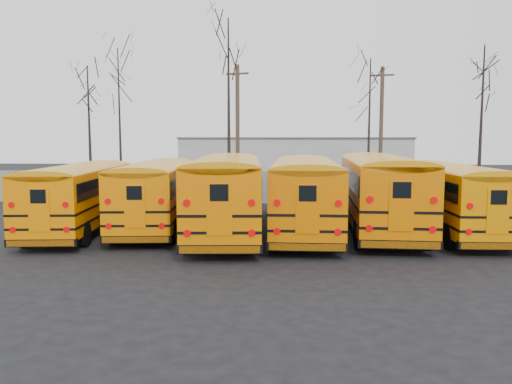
# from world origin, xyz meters

# --- Properties ---
(ground) EXTENTS (120.00, 120.00, 0.00)m
(ground) POSITION_xyz_m (0.00, 0.00, 0.00)
(ground) COLOR black
(ground) RESTS_ON ground
(fence) EXTENTS (40.00, 0.04, 2.00)m
(fence) POSITION_xyz_m (0.00, 12.00, 1.00)
(fence) COLOR gray
(fence) RESTS_ON ground
(distant_building) EXTENTS (22.00, 8.00, 4.00)m
(distant_building) POSITION_xyz_m (2.00, 32.00, 2.00)
(distant_building) COLOR beige
(distant_building) RESTS_ON ground
(bus_a) EXTENTS (3.36, 10.71, 2.95)m
(bus_a) POSITION_xyz_m (-7.86, 2.38, 1.73)
(bus_a) COLOR black
(bus_a) RESTS_ON ground
(bus_b) EXTENTS (3.39, 11.00, 3.03)m
(bus_b) POSITION_xyz_m (-4.75, 3.24, 1.78)
(bus_b) COLOR black
(bus_b) RESTS_ON ground
(bus_c) EXTENTS (3.50, 12.03, 3.33)m
(bus_c) POSITION_xyz_m (-1.50, 2.09, 1.95)
(bus_c) COLOR black
(bus_c) RESTS_ON ground
(bus_d) EXTENTS (2.92, 11.58, 3.22)m
(bus_d) POSITION_xyz_m (1.77, 2.51, 1.89)
(bus_d) COLOR black
(bus_d) RESTS_ON ground
(bus_e) EXTENTS (3.39, 12.06, 3.34)m
(bus_e) POSITION_xyz_m (5.03, 3.13, 1.96)
(bus_e) COLOR black
(bus_e) RESTS_ON ground
(bus_f) EXTENTS (2.51, 10.69, 2.99)m
(bus_f) POSITION_xyz_m (7.91, 2.77, 1.75)
(bus_f) COLOR black
(bus_f) RESTS_ON ground
(utility_pole_left) EXTENTS (1.54, 0.59, 8.86)m
(utility_pole_left) POSITION_xyz_m (-2.18, 14.86, 4.55)
(utility_pole_left) COLOR #493629
(utility_pole_left) RESTS_ON ground
(utility_pole_right) EXTENTS (1.61, 0.56, 9.18)m
(utility_pole_right) POSITION_xyz_m (8.05, 18.62, 4.72)
(utility_pole_right) COLOR #473328
(utility_pole_right) RESTS_ON ground
(tree_0) EXTENTS (0.26, 0.26, 9.07)m
(tree_0) POSITION_xyz_m (-12.83, 16.24, 4.54)
(tree_0) COLOR black
(tree_0) RESTS_ON ground
(tree_1) EXTENTS (0.26, 0.26, 10.14)m
(tree_1) POSITION_xyz_m (-10.45, 15.67, 5.07)
(tree_1) COLOR black
(tree_1) RESTS_ON ground
(tree_2) EXTENTS (0.26, 0.26, 11.56)m
(tree_2) POSITION_xyz_m (-2.62, 13.51, 5.78)
(tree_2) COLOR black
(tree_2) RESTS_ON ground
(tree_3) EXTENTS (0.26, 0.26, 9.30)m
(tree_3) POSITION_xyz_m (6.62, 15.37, 4.65)
(tree_3) COLOR black
(tree_3) RESTS_ON ground
(tree_4) EXTENTS (0.26, 0.26, 10.43)m
(tree_4) POSITION_xyz_m (14.73, 17.36, 5.22)
(tree_4) COLOR black
(tree_4) RESTS_ON ground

